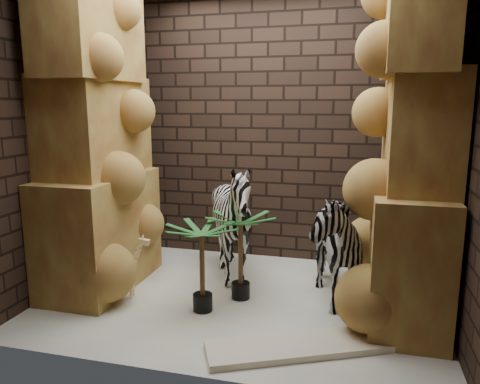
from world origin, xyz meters
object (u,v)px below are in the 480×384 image
(zebra_right, at_px, (325,234))
(palm_front, at_px, (241,256))
(zebra_left, at_px, (233,228))
(palm_back, at_px, (202,268))
(giraffe_toy, at_px, (123,266))
(surfboard, at_px, (306,346))

(zebra_right, height_order, palm_front, zebra_right)
(zebra_left, xyz_separation_m, palm_back, (-0.09, -0.68, -0.17))
(giraffe_toy, distance_m, palm_back, 0.81)
(zebra_right, xyz_separation_m, zebra_left, (-0.91, 0.21, -0.07))
(giraffe_toy, distance_m, surfboard, 1.84)
(palm_back, height_order, surfboard, palm_back)
(zebra_right, distance_m, zebra_left, 0.93)
(giraffe_toy, relative_size, surfboard, 0.42)
(zebra_left, xyz_separation_m, surfboard, (0.85, -1.10, -0.54))
(giraffe_toy, xyz_separation_m, palm_back, (0.80, -0.08, 0.08))
(palm_front, bearing_deg, surfboard, -47.33)
(zebra_left, bearing_deg, surfboard, -32.93)
(zebra_left, height_order, palm_back, zebra_left)
(zebra_right, relative_size, zebra_left, 1.02)
(palm_front, height_order, palm_back, palm_front)
(zebra_right, xyz_separation_m, palm_back, (-1.00, -0.47, -0.24))
(zebra_left, bearing_deg, giraffe_toy, -126.76)
(zebra_left, relative_size, palm_front, 1.53)
(zebra_left, relative_size, palm_back, 1.59)
(palm_front, height_order, surfboard, palm_front)
(palm_back, bearing_deg, surfboard, -23.69)
(palm_front, bearing_deg, zebra_right, 10.69)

